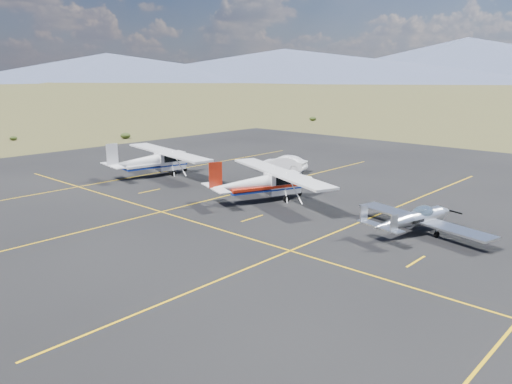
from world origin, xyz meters
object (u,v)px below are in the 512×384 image
aircraft_low_wing (415,219)px  aircraft_plain (155,160)px  aircraft_cessna (265,182)px  sedan (283,164)px

aircraft_low_wing → aircraft_plain: 24.54m
aircraft_low_wing → aircraft_cessna: bearing=103.8°
aircraft_cessna → sedan: (9.40, 6.04, -0.66)m
aircraft_low_wing → sedan: size_ratio=2.01×
aircraft_low_wing → sedan: (9.29, 17.44, -0.18)m
aircraft_plain → aircraft_cessna: bearing=-80.1°
aircraft_plain → sedan: size_ratio=2.91×
aircraft_cessna → aircraft_plain: size_ratio=0.95×
aircraft_low_wing → aircraft_cessna: aircraft_cessna is taller
aircraft_low_wing → sedan: 19.76m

